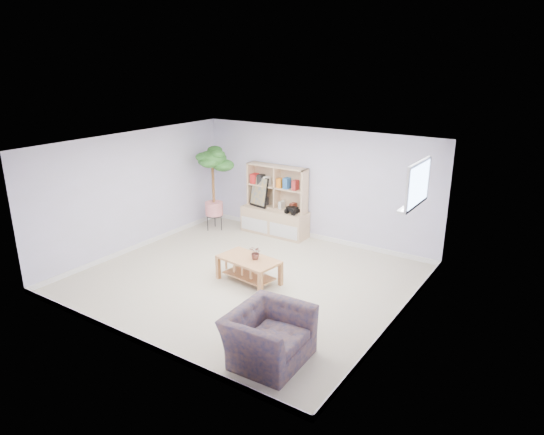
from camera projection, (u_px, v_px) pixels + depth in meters
The scene contains 14 objects.
floor at pixel (246, 279), 8.65m from camera, with size 5.50×5.00×0.01m, color #C3B698.
ceiling at pixel (243, 145), 7.89m from camera, with size 5.50×5.00×0.01m, color white.
walls at pixel (245, 215), 8.27m from camera, with size 5.51×5.01×2.40m.
baseboard at pixel (246, 276), 8.63m from camera, with size 5.50×5.00×0.10m, color white, non-canonical shape.
window at pixel (419, 184), 7.06m from camera, with size 0.10×0.98×0.68m, color #C1DCFF, non-canonical shape.
window_sill at pixel (412, 205), 7.19m from camera, with size 0.14×1.00×0.04m, color white.
storage_unit at pixel (275, 201), 10.63m from camera, with size 1.54×0.52×1.54m, color tan, non-canonical shape.
poster at pixel (259, 192), 10.77m from camera, with size 0.49×0.11×0.68m, color gold, non-canonical shape.
toy_truck at pixel (292, 210), 10.34m from camera, with size 0.34×0.23×0.18m, color black, non-canonical shape.
coffee_table at pixel (249, 270), 8.47m from camera, with size 1.08×0.59×0.44m, color #AB692E, non-canonical shape.
table_plant at pixel (256, 253), 8.33m from camera, with size 0.22×0.19×0.25m, color #165F26.
floor_tree at pixel (213, 189), 10.86m from camera, with size 0.70×0.70×1.90m, color #245722, non-canonical shape.
armchair at pixel (269, 333), 6.23m from camera, with size 1.05×0.92×0.78m, color navy.
sill_plant at pixel (418, 192), 7.31m from camera, with size 0.14×0.11×0.25m, color #245722.
Camera 1 is at (4.74, -6.30, 3.75)m, focal length 32.00 mm.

